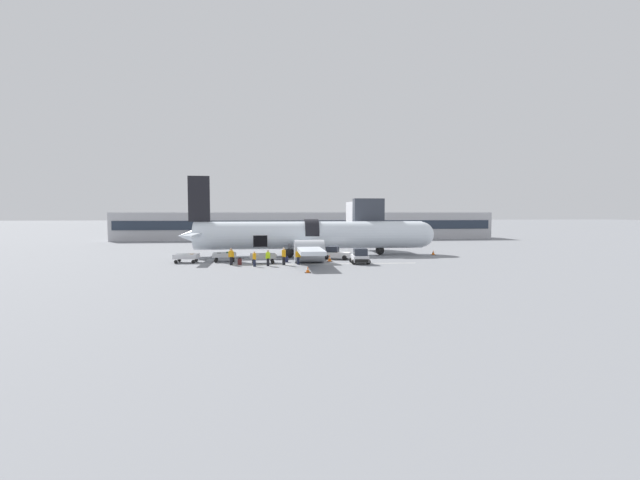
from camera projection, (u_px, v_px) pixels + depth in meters
name	position (u px, v px, depth m)	size (l,w,h in m)	color
ground_plane	(335.00, 258.00, 51.53)	(500.00, 500.00, 0.00)	slate
apron_marking_line	(326.00, 264.00, 45.91)	(19.83, 0.53, 0.01)	silver
terminal_strip	(308.00, 226.00, 88.88)	(76.44, 8.36, 5.50)	#B2B2B7
jet_bridge_stub	(363.00, 213.00, 60.87)	(4.08, 9.20, 7.40)	#4C4C51
airplane	(308.00, 236.00, 54.71)	(32.89, 29.70, 10.04)	silver
baggage_tug_lead	(336.00, 254.00, 50.60)	(3.47, 2.53, 1.52)	white
baggage_tug_mid	(360.00, 257.00, 46.21)	(2.19, 2.85, 1.66)	silver
baggage_cart_loading	(264.00, 258.00, 46.64)	(3.79, 1.95, 1.06)	#999BA0
baggage_cart_queued	(225.00, 257.00, 48.10)	(3.57, 1.93, 1.10)	#B7BABF
baggage_cart_empty	(187.00, 258.00, 47.13)	(3.58, 2.02, 0.97)	silver
ground_crew_loader_a	(298.00, 256.00, 45.43)	(0.58, 0.48, 1.66)	#1E2338
ground_crew_loader_b	(231.00, 256.00, 44.93)	(0.63, 0.49, 1.80)	black
ground_crew_driver	(254.00, 258.00, 43.80)	(0.47, 0.54, 1.57)	#1E2338
ground_crew_supervisor	(268.00, 258.00, 44.21)	(0.53, 0.52, 1.65)	black
ground_crew_helper	(284.00, 256.00, 44.99)	(0.58, 0.60, 1.85)	black
suitcase_on_tarmac_upright	(240.00, 262.00, 45.12)	(0.43, 0.28, 0.79)	#4C1E1E
suitcase_on_tarmac_spare	(286.00, 259.00, 47.64)	(0.55, 0.31, 0.75)	#1E2347
safety_cone_nose	(433.00, 253.00, 55.69)	(0.59, 0.59, 0.62)	black
safety_cone_engine_left	(308.00, 270.00, 39.29)	(0.55, 0.55, 0.59)	black
safety_cone_wingtip	(330.00, 258.00, 48.17)	(0.59, 0.59, 0.77)	black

